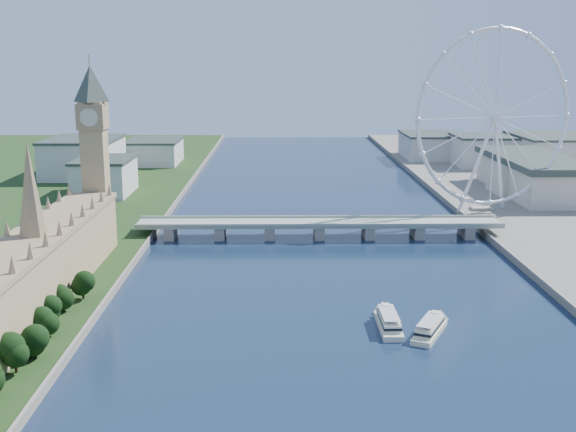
{
  "coord_description": "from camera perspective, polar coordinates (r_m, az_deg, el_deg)",
  "views": [
    {
      "loc": [
        -24.61,
        -126.65,
        106.14
      ],
      "look_at": [
        -20.1,
        210.0,
        32.74
      ],
      "focal_mm": 45.0,
      "sensor_mm": 36.0,
      "label": 1
    }
  ],
  "objects": [
    {
      "name": "county_hall",
      "position": [
        600.81,
        18.66,
        1.47
      ],
      "size": [
        54.0,
        144.0,
        35.0
      ],
      "primitive_type": null,
      "color": "beige",
      "rests_on": "ground"
    },
    {
      "name": "westminster_bridge",
      "position": [
        438.79,
        2.47,
        -0.82
      ],
      "size": [
        220.0,
        22.0,
        9.5
      ],
      "color": "gray",
      "rests_on": "ground"
    },
    {
      "name": "london_eye",
      "position": [
        504.44,
        16.03,
        7.43
      ],
      "size": [
        113.6,
        39.12,
        124.3
      ],
      "color": "silver",
      "rests_on": "ground"
    },
    {
      "name": "tour_boat_near",
      "position": [
        296.56,
        7.94,
        -8.8
      ],
      "size": [
        8.44,
        32.68,
        7.25
      ],
      "primitive_type": null,
      "rotation": [
        0.0,
        0.0,
        -0.0
      ],
      "color": "beige",
      "rests_on": "ground"
    },
    {
      "name": "city_skyline",
      "position": [
        695.43,
        4.52,
        4.89
      ],
      "size": [
        505.0,
        280.0,
        32.0
      ],
      "color": "beige",
      "rests_on": "ground"
    },
    {
      "name": "tour_boat_far",
      "position": [
        292.85,
        11.11,
        -9.19
      ],
      "size": [
        20.95,
        31.48,
        6.9
      ],
      "primitive_type": null,
      "rotation": [
        0.0,
        0.0,
        -0.46
      ],
      "color": "beige",
      "rests_on": "ground"
    },
    {
      "name": "parliament_range",
      "position": [
        326.15,
        -19.27,
        -4.0
      ],
      "size": [
        24.0,
        200.0,
        70.0
      ],
      "color": "tan",
      "rests_on": "ground"
    },
    {
      "name": "big_ben",
      "position": [
        419.52,
        -15.13,
        6.46
      ],
      "size": [
        20.02,
        20.02,
        110.0
      ],
      "color": "tan",
      "rests_on": "ground"
    }
  ]
}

